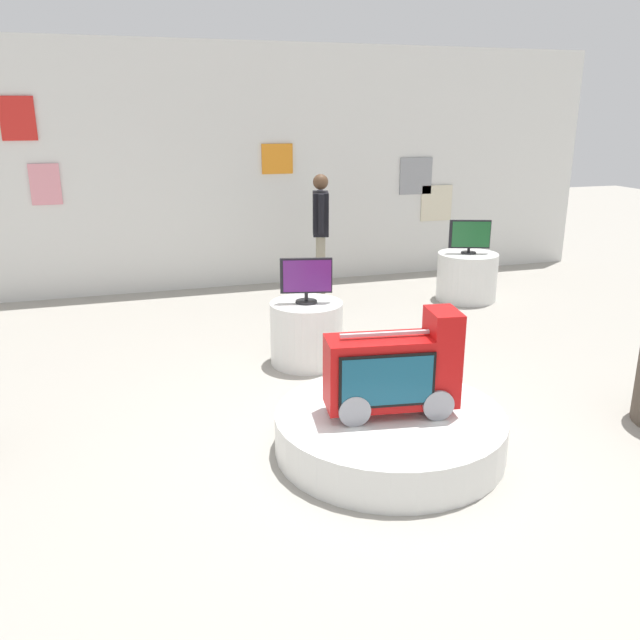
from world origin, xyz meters
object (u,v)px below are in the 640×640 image
display_pedestal_left_rear (467,276)px  display_pedestal_center_rear (307,333)px  shopper_browsing_near_truck (321,227)px  tv_on_left_rear (470,236)px  tv_on_center_rear (306,279)px  main_display_pedestal (389,431)px  novelty_firetruck_tv (394,374)px

display_pedestal_left_rear → display_pedestal_center_rear: bearing=-148.9°
shopper_browsing_near_truck → display_pedestal_left_rear: bearing=-18.1°
tv_on_left_rear → tv_on_center_rear: (-2.72, -1.64, 0.01)m
display_pedestal_left_rear → tv_on_left_rear: (0.00, -0.00, 0.55)m
main_display_pedestal → display_pedestal_center_rear: display_pedestal_center_rear is taller
novelty_firetruck_tv → display_pedestal_center_rear: novelty_firetruck_tv is taller
tv_on_center_rear → shopper_browsing_near_truck: 2.41m
main_display_pedestal → display_pedestal_center_rear: bearing=92.8°
novelty_firetruck_tv → display_pedestal_center_rear: 1.96m
main_display_pedestal → novelty_firetruck_tv: size_ratio=1.72×
main_display_pedestal → tv_on_left_rear: size_ratio=3.27×
main_display_pedestal → tv_on_center_rear: tv_on_center_rear is taller
display_pedestal_center_rear → tv_on_center_rear: bearing=-76.7°
display_pedestal_left_rear → tv_on_center_rear: tv_on_center_rear is taller
display_pedestal_left_rear → shopper_browsing_near_truck: 2.08m
main_display_pedestal → tv_on_center_rear: bearing=92.7°
display_pedestal_left_rear → display_pedestal_center_rear: same height
main_display_pedestal → novelty_firetruck_tv: novelty_firetruck_tv is taller
novelty_firetruck_tv → display_pedestal_left_rear: 4.43m
tv_on_left_rear → display_pedestal_center_rear: (-2.72, -1.63, -0.55)m
novelty_firetruck_tv → tv_on_center_rear: bearing=93.2°
shopper_browsing_near_truck → tv_on_center_rear: bearing=-110.5°
display_pedestal_left_rear → tv_on_center_rear: (-2.72, -1.64, 0.56)m
novelty_firetruck_tv → main_display_pedestal: bearing=152.1°
main_display_pedestal → tv_on_left_rear: 4.48m
tv_on_center_rear → novelty_firetruck_tv: bearing=-86.8°
tv_on_center_rear → shopper_browsing_near_truck: shopper_browsing_near_truck is taller
tv_on_left_rear → shopper_browsing_near_truck: size_ratio=0.31×
tv_on_left_rear → main_display_pedestal: bearing=-126.5°
display_pedestal_left_rear → tv_on_center_rear: 3.23m
tv_on_center_rear → shopper_browsing_near_truck: size_ratio=0.30×
tv_on_center_rear → tv_on_left_rear: bearing=31.1°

